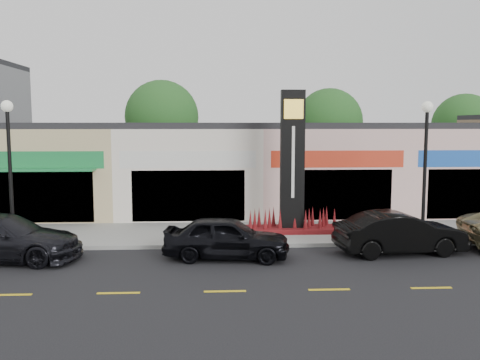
{
  "coord_description": "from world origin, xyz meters",
  "views": [
    {
      "loc": [
        -0.27,
        -17.0,
        4.75
      ],
      "look_at": [
        0.78,
        4.0,
        2.41
      ],
      "focal_mm": 38.0,
      "sensor_mm": 36.0,
      "label": 1
    }
  ],
  "objects_px": {
    "lamp_west_near": "(10,158)",
    "car_black_sedan": "(227,238)",
    "pylon_sign": "(292,182)",
    "car_black_conv": "(400,233)",
    "car_dark_sedan": "(2,238)",
    "lamp_east_near": "(425,156)"
  },
  "relations": [
    {
      "from": "lamp_west_near",
      "to": "car_black_sedan",
      "type": "xyz_separation_m",
      "value": [
        8.14,
        -1.94,
        -2.72
      ]
    },
    {
      "from": "pylon_sign",
      "to": "car_black_conv",
      "type": "height_order",
      "value": "pylon_sign"
    },
    {
      "from": "lamp_west_near",
      "to": "pylon_sign",
      "type": "relative_size",
      "value": 0.91
    },
    {
      "from": "car_dark_sedan",
      "to": "pylon_sign",
      "type": "bearing_deg",
      "value": -64.6
    },
    {
      "from": "car_black_sedan",
      "to": "lamp_east_near",
      "type": "bearing_deg",
      "value": -69.61
    },
    {
      "from": "car_dark_sedan",
      "to": "car_black_conv",
      "type": "relative_size",
      "value": 1.17
    },
    {
      "from": "pylon_sign",
      "to": "car_black_sedan",
      "type": "relative_size",
      "value": 1.36
    },
    {
      "from": "car_black_sedan",
      "to": "car_black_conv",
      "type": "xyz_separation_m",
      "value": [
        6.36,
        0.35,
        0.02
      ]
    },
    {
      "from": "pylon_sign",
      "to": "car_dark_sedan",
      "type": "height_order",
      "value": "pylon_sign"
    },
    {
      "from": "pylon_sign",
      "to": "car_dark_sedan",
      "type": "relative_size",
      "value": 1.09
    },
    {
      "from": "lamp_west_near",
      "to": "car_black_conv",
      "type": "height_order",
      "value": "lamp_west_near"
    },
    {
      "from": "lamp_east_near",
      "to": "car_black_sedan",
      "type": "bearing_deg",
      "value": -166.14
    },
    {
      "from": "lamp_west_near",
      "to": "car_black_conv",
      "type": "bearing_deg",
      "value": -6.28
    },
    {
      "from": "car_dark_sedan",
      "to": "car_black_sedan",
      "type": "bearing_deg",
      "value": -83.82
    },
    {
      "from": "lamp_east_near",
      "to": "car_dark_sedan",
      "type": "relative_size",
      "value": 0.99
    },
    {
      "from": "lamp_east_near",
      "to": "car_dark_sedan",
      "type": "height_order",
      "value": "lamp_east_near"
    },
    {
      "from": "pylon_sign",
      "to": "car_black_sedan",
      "type": "xyz_separation_m",
      "value": [
        -2.86,
        -3.64,
        -1.52
      ]
    },
    {
      "from": "lamp_east_near",
      "to": "car_dark_sedan",
      "type": "bearing_deg",
      "value": -173.52
    },
    {
      "from": "pylon_sign",
      "to": "car_black_conv",
      "type": "bearing_deg",
      "value": -43.32
    },
    {
      "from": "lamp_west_near",
      "to": "lamp_east_near",
      "type": "bearing_deg",
      "value": 0.0
    },
    {
      "from": "lamp_east_near",
      "to": "pylon_sign",
      "type": "xyz_separation_m",
      "value": [
        -5.0,
        1.7,
        -1.2
      ]
    },
    {
      "from": "lamp_east_near",
      "to": "car_black_conv",
      "type": "distance_m",
      "value": 3.48
    }
  ]
}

